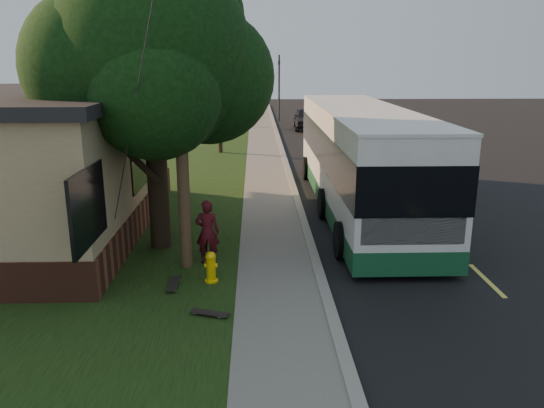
# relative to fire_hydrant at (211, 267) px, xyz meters

# --- Properties ---
(ground) EXTENTS (120.00, 120.00, 0.00)m
(ground) POSITION_rel_fire_hydrant_xyz_m (2.60, 0.00, -0.43)
(ground) COLOR black
(ground) RESTS_ON ground
(road) EXTENTS (8.00, 80.00, 0.01)m
(road) POSITION_rel_fire_hydrant_xyz_m (6.60, 10.00, -0.43)
(road) COLOR black
(road) RESTS_ON ground
(curb) EXTENTS (0.25, 80.00, 0.12)m
(curb) POSITION_rel_fire_hydrant_xyz_m (2.60, 10.00, -0.37)
(curb) COLOR gray
(curb) RESTS_ON ground
(sidewalk) EXTENTS (2.00, 80.00, 0.08)m
(sidewalk) POSITION_rel_fire_hydrant_xyz_m (1.60, 10.00, -0.39)
(sidewalk) COLOR slate
(sidewalk) RESTS_ON ground
(grass_verge) EXTENTS (5.00, 80.00, 0.07)m
(grass_verge) POSITION_rel_fire_hydrant_xyz_m (-1.90, 10.00, -0.40)
(grass_verge) COLOR black
(grass_verge) RESTS_ON ground
(fire_hydrant) EXTENTS (0.32, 0.32, 0.74)m
(fire_hydrant) POSITION_rel_fire_hydrant_xyz_m (0.00, 0.00, 0.00)
(fire_hydrant) COLOR yellow
(fire_hydrant) RESTS_ON grass_verge
(utility_pole) EXTENTS (2.86, 3.21, 9.07)m
(utility_pole) POSITION_rel_fire_hydrant_xyz_m (-0.71, 0.99, 4.20)
(utility_pole) COLOR #473321
(utility_pole) RESTS_ON ground
(leafy_tree) EXTENTS (6.30, 6.00, 7.80)m
(leafy_tree) POSITION_rel_fire_hydrant_xyz_m (-1.57, 2.65, 4.73)
(leafy_tree) COLOR black
(leafy_tree) RESTS_ON grass_verge
(bare_tree_near) EXTENTS (1.38, 1.21, 4.31)m
(bare_tree_near) POSITION_rel_fire_hydrant_xyz_m (-0.90, 18.00, 1.72)
(bare_tree_near) COLOR black
(bare_tree_near) RESTS_ON grass_verge
(bare_tree_far) EXTENTS (1.38, 1.21, 4.03)m
(bare_tree_far) POSITION_rel_fire_hydrant_xyz_m (-0.40, 30.00, 1.57)
(bare_tree_far) COLOR black
(bare_tree_far) RESTS_ON grass_verge
(traffic_signal) EXTENTS (0.18, 0.22, 5.50)m
(traffic_signal) POSITION_rel_fire_hydrant_xyz_m (3.10, 34.00, 2.73)
(traffic_signal) COLOR #2D2D30
(traffic_signal) RESTS_ON ground
(transit_bus) EXTENTS (3.04, 13.16, 3.55)m
(transit_bus) POSITION_rel_fire_hydrant_xyz_m (4.69, 6.39, 1.46)
(transit_bus) COLOR silver
(transit_bus) RESTS_ON ground
(skateboarder) EXTENTS (0.63, 0.43, 1.67)m
(skateboarder) POSITION_rel_fire_hydrant_xyz_m (-0.17, 1.20, 0.47)
(skateboarder) COLOR #470E15
(skateboarder) RESTS_ON grass_verge
(skateboard_main) EXTENTS (0.22, 0.87, 0.08)m
(skateboard_main) POSITION_rel_fire_hydrant_xyz_m (-0.85, -0.26, -0.30)
(skateboard_main) COLOR black
(skateboard_main) RESTS_ON grass_verge
(skateboard_spare) EXTENTS (0.84, 0.45, 0.08)m
(skateboard_spare) POSITION_rel_fire_hydrant_xyz_m (0.10, -1.75, -0.31)
(skateboard_spare) COLOR black
(skateboard_spare) RESTS_ON grass_verge
(distant_car) EXTENTS (2.18, 4.98, 1.67)m
(distant_car) POSITION_rel_fire_hydrant_xyz_m (5.00, 28.66, 0.40)
(distant_car) COLOR black
(distant_car) RESTS_ON ground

